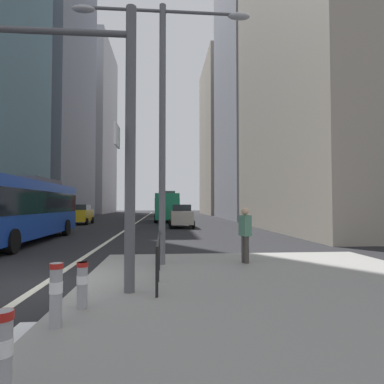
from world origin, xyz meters
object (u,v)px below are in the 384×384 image
(city_bus_red_distant, at_px, (167,205))
(pedestrian_waiting, at_px, (245,232))
(street_lamp_post, at_px, (162,96))
(bollard_front, at_px, (2,353))
(car_receding_near, at_px, (181,216))
(bollard_right, at_px, (82,282))
(bollard_left, at_px, (56,292))
(city_bus_blue_oncoming, at_px, (21,207))
(car_oncoming_mid, at_px, (80,214))
(traffic_signal_gantry, at_px, (39,100))
(city_bus_red_receding, at_px, (166,205))

(city_bus_red_distant, distance_m, pedestrian_waiting, 45.74)
(street_lamp_post, distance_m, bollard_front, 8.48)
(car_receding_near, height_order, bollard_right, car_receding_near)
(bollard_left, bearing_deg, bollard_front, -85.97)
(bollard_right, xyz_separation_m, pedestrian_waiting, (3.92, 4.14, 0.50))
(city_bus_blue_oncoming, xyz_separation_m, street_lamp_post, (7.17, -7.40, 3.45))
(street_lamp_post, distance_m, bollard_right, 6.40)
(car_oncoming_mid, xyz_separation_m, car_receding_near, (9.67, -5.44, 0.00))
(city_bus_red_distant, xyz_separation_m, bollard_right, (-1.87, -49.83, -1.24))
(car_receding_near, distance_m, pedestrian_waiting, 18.04)
(city_bus_blue_oncoming, distance_m, car_receding_near, 13.73)
(car_oncoming_mid, height_order, bollard_right, car_oncoming_mid)
(bollard_front, bearing_deg, traffic_signal_gantry, 106.28)
(car_receding_near, xyz_separation_m, bollard_front, (-2.89, -24.96, -0.37))
(car_receding_near, bearing_deg, car_oncoming_mid, 150.65)
(city_bus_red_distant, relative_size, car_receding_near, 2.50)
(traffic_signal_gantry, bearing_deg, bollard_front, -73.72)
(bollard_front, bearing_deg, city_bus_red_distant, 87.93)
(city_bus_blue_oncoming, distance_m, street_lamp_post, 10.86)
(city_bus_red_distant, bearing_deg, traffic_signal_gantry, -93.53)
(street_lamp_post, xyz_separation_m, bollard_front, (-1.39, -6.94, -4.66))
(city_bus_red_receding, bearing_deg, pedestrian_waiting, -85.54)
(city_bus_red_receding, distance_m, bollard_left, 33.93)
(bollard_front, bearing_deg, pedestrian_waiting, 60.37)
(car_oncoming_mid, relative_size, street_lamp_post, 0.52)
(bollard_front, bearing_deg, city_bus_blue_oncoming, 111.94)
(city_bus_blue_oncoming, xyz_separation_m, city_bus_red_distant, (7.68, 38.29, -0.00))
(city_bus_red_receding, distance_m, traffic_signal_gantry, 32.19)
(city_bus_red_distant, xyz_separation_m, pedestrian_waiting, (2.04, -45.69, -0.74))
(car_receding_near, relative_size, bollard_front, 5.08)
(city_bus_red_distant, bearing_deg, street_lamp_post, -90.65)
(car_receding_near, distance_m, bollard_front, 25.13)
(street_lamp_post, xyz_separation_m, bollard_left, (-1.52, -5.01, -4.61))
(car_oncoming_mid, height_order, car_receding_near, same)
(car_receding_near, bearing_deg, city_bus_red_receding, 96.26)
(car_oncoming_mid, distance_m, bollard_right, 28.42)
(street_lamp_post, relative_size, pedestrian_waiting, 4.72)
(city_bus_blue_oncoming, distance_m, pedestrian_waiting, 12.24)
(bollard_left, distance_m, bollard_right, 0.89)
(car_receding_near, height_order, bollard_front, car_receding_near)
(car_oncoming_mid, xyz_separation_m, bollard_front, (6.79, -30.39, -0.37))
(car_receding_near, bearing_deg, city_bus_blue_oncoming, -129.23)
(bollard_front, relative_size, pedestrian_waiting, 0.50)
(car_receding_near, distance_m, bollard_left, 23.23)
(city_bus_red_receding, height_order, bollard_right, city_bus_red_receding)
(street_lamp_post, relative_size, bollard_left, 8.55)
(city_bus_blue_oncoming, height_order, city_bus_red_distant, same)
(street_lamp_post, bearing_deg, city_bus_red_distant, 89.35)
(pedestrian_waiting, bearing_deg, city_bus_red_receding, 94.46)
(car_receding_near, xyz_separation_m, pedestrian_waiting, (1.06, -18.01, 0.10))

